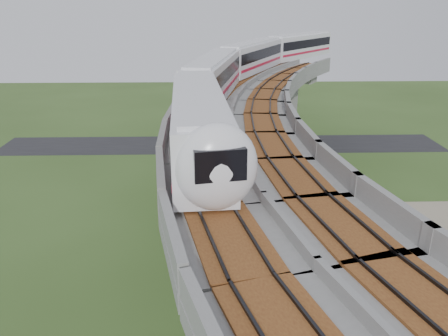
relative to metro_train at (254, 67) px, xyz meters
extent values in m
plane|color=#395421|center=(-2.93, -17.38, -12.31)|extent=(160.00, 160.00, 0.00)
cube|color=gray|center=(11.07, -19.38, -12.29)|extent=(18.00, 26.00, 0.04)
cube|color=#232326|center=(-2.93, 12.62, -12.29)|extent=(60.00, 8.00, 0.03)
cube|color=#99968E|center=(6.18, 14.42, -8.11)|extent=(2.86, 2.93, 8.40)
cube|color=#99968E|center=(6.18, 14.42, -3.31)|extent=(7.21, 5.74, 1.20)
cube|color=#99968E|center=(-2.02, -6.96, -8.11)|extent=(2.35, 2.51, 8.40)
cube|color=#99968E|center=(-2.02, -6.96, -3.31)|extent=(7.31, 3.58, 1.20)
cube|color=#99968E|center=(-2.02, -27.80, -8.11)|extent=(2.35, 2.51, 8.40)
cube|color=#99968E|center=(-2.02, -27.80, -3.31)|extent=(7.31, 3.58, 1.20)
cube|color=gray|center=(3.25, 9.16, -2.31)|extent=(16.42, 20.91, 0.80)
cube|color=gray|center=(-0.60, 11.06, -1.41)|extent=(8.66, 17.08, 1.00)
cube|color=gray|center=(7.11, 7.26, -1.41)|extent=(8.66, 17.08, 1.00)
cube|color=brown|center=(1.28, 10.13, -1.85)|extent=(10.68, 18.08, 0.12)
cube|color=black|center=(1.28, 10.13, -1.73)|extent=(9.69, 17.59, 0.12)
cube|color=brown|center=(5.23, 8.19, -1.85)|extent=(10.68, 18.08, 0.12)
cube|color=black|center=(5.23, 8.19, -1.73)|extent=(9.69, 17.59, 0.12)
cube|color=gray|center=(-2.24, -8.25, -2.31)|extent=(11.77, 20.03, 0.80)
cube|color=gray|center=(-6.49, -7.60, -1.41)|extent=(3.22, 18.71, 1.00)
cube|color=gray|center=(2.01, -8.90, -1.41)|extent=(3.22, 18.71, 1.00)
cube|color=brown|center=(-4.41, -7.92, -1.85)|extent=(5.44, 19.05, 0.12)
cube|color=black|center=(-4.41, -7.92, -1.73)|extent=(4.35, 18.88, 0.12)
cube|color=brown|center=(-0.06, -8.58, -1.85)|extent=(5.44, 19.05, 0.12)
cube|color=black|center=(-0.06, -8.58, -1.73)|extent=(4.35, 18.88, 0.12)
cube|color=gray|center=(-2.24, -26.50, -2.31)|extent=(11.77, 20.03, 0.80)
cube|color=gray|center=(-6.49, -27.16, -1.41)|extent=(3.22, 18.71, 1.00)
cube|color=gray|center=(2.01, -25.85, -1.41)|extent=(3.22, 18.71, 1.00)
cube|color=brown|center=(-4.41, -26.84, -1.85)|extent=(5.44, 19.05, 0.12)
cube|color=black|center=(-4.41, -26.84, -1.73)|extent=(4.35, 18.88, 0.12)
cube|color=brown|center=(-0.06, -26.17, -1.85)|extent=(5.44, 19.05, 0.12)
cube|color=black|center=(-0.06, -26.17, -1.73)|extent=(4.35, 18.88, 0.12)
cube|color=silver|center=(-4.99, -21.57, -0.07)|extent=(3.70, 15.15, 3.20)
cube|color=silver|center=(-4.99, -21.57, 1.63)|extent=(3.12, 14.36, 0.22)
cube|color=black|center=(-4.99, -21.57, 0.38)|extent=(3.72, 14.55, 1.15)
cube|color=red|center=(-4.99, -21.57, -0.82)|extent=(3.72, 14.55, 0.30)
cube|color=black|center=(-4.99, -21.57, -1.53)|extent=(2.75, 12.85, 0.28)
cube|color=silver|center=(-4.09, -6.04, -0.07)|extent=(5.39, 15.24, 3.20)
cube|color=silver|center=(-4.09, -6.04, 1.63)|extent=(4.72, 14.40, 0.22)
cube|color=black|center=(-4.09, -6.04, 0.38)|extent=(5.34, 14.66, 1.15)
cube|color=red|center=(-4.09, -6.04, -0.82)|extent=(5.34, 14.66, 0.30)
cube|color=black|center=(-4.09, -6.04, -1.53)|extent=(4.19, 12.88, 0.28)
cube|color=silver|center=(0.64, 8.79, -0.07)|extent=(8.76, 14.74, 3.20)
cube|color=silver|center=(0.64, 8.79, 1.63)|extent=(7.95, 13.84, 0.22)
cube|color=black|center=(0.64, 8.79, 0.38)|extent=(8.56, 14.22, 1.15)
cube|color=red|center=(0.64, 8.79, -0.82)|extent=(8.56, 14.22, 0.30)
cube|color=black|center=(0.64, 8.79, -1.53)|extent=(7.09, 12.37, 0.28)
cube|color=silver|center=(8.90, 21.97, -0.07)|extent=(11.58, 13.32, 3.20)
cube|color=silver|center=(8.90, 21.97, 1.63)|extent=(10.69, 12.40, 0.22)
cube|color=black|center=(8.90, 21.97, 0.38)|extent=(11.25, 12.90, 1.15)
cube|color=red|center=(8.90, 21.97, -0.82)|extent=(11.25, 12.90, 0.30)
cube|color=black|center=(8.90, 21.97, -1.53)|extent=(9.54, 11.08, 0.28)
ellipsoid|color=silver|center=(-4.08, -28.76, 0.08)|extent=(3.60, 2.40, 3.64)
cylinder|color=#2D382D|center=(9.32, 1.92, -11.56)|extent=(0.08, 0.08, 1.50)
cube|color=#2D382D|center=(8.45, -0.40, -11.56)|extent=(1.69, 4.77, 1.40)
cylinder|color=#2D382D|center=(7.69, -2.75, -11.56)|extent=(0.08, 0.08, 1.50)
cube|color=#2D382D|center=(7.04, -5.14, -11.56)|extent=(1.23, 4.91, 1.40)
cylinder|color=#2D382D|center=(6.51, -7.55, -11.56)|extent=(0.08, 0.08, 1.50)
cube|color=#2D382D|center=(6.10, -9.99, -11.56)|extent=(0.75, 4.99, 1.40)
cylinder|color=#2D382D|center=(5.80, -12.44, -11.56)|extent=(0.08, 0.08, 1.50)
cube|color=#2D382D|center=(5.63, -14.91, -11.56)|extent=(0.27, 5.04, 1.40)
cylinder|color=#2D382D|center=(5.57, -17.38, -11.56)|extent=(0.08, 0.08, 1.50)
cube|color=#2D382D|center=(5.63, -19.85, -11.56)|extent=(0.27, 5.04, 1.40)
cylinder|color=#2D382D|center=(5.80, -22.31, -11.56)|extent=(0.08, 0.08, 1.50)
cube|color=#2D382D|center=(6.10, -24.77, -11.56)|extent=(0.75, 4.99, 1.40)
cylinder|color=#382314|center=(7.82, 3.57, -11.66)|extent=(0.18, 0.18, 1.30)
ellipsoid|color=black|center=(7.82, 3.57, -10.31)|extent=(2.34, 2.34, 1.99)
cylinder|color=#382314|center=(4.60, -4.04, -11.73)|extent=(0.18, 0.18, 1.15)
ellipsoid|color=black|center=(4.60, -4.04, -10.28)|extent=(2.91, 2.91, 2.48)
cylinder|color=#382314|center=(3.57, -13.16, -11.53)|extent=(0.18, 0.18, 1.55)
ellipsoid|color=black|center=(3.57, -13.16, -10.06)|extent=(2.34, 2.34, 1.99)
cylinder|color=#382314|center=(4.60, -24.81, -11.82)|extent=(0.18, 0.18, 0.98)
ellipsoid|color=black|center=(4.60, -24.81, -10.50)|extent=(2.77, 2.77, 2.36)
imported|color=white|center=(8.22, -20.81, -11.60)|extent=(3.52, 4.16, 1.35)
imported|color=black|center=(7.59, -17.54, -11.64)|extent=(4.58, 2.65, 1.25)
camera|label=1|loc=(-4.23, -44.75, 6.18)|focal=35.00mm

